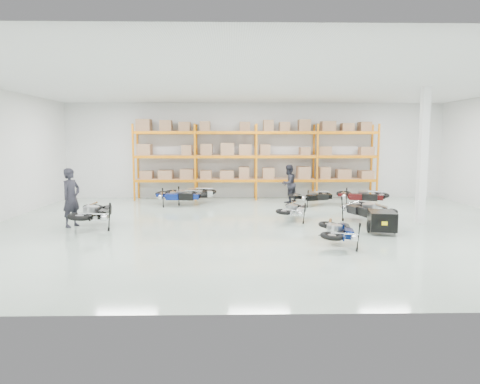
{
  "coord_description": "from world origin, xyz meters",
  "views": [
    {
      "loc": [
        -1.12,
        -13.54,
        2.78
      ],
      "look_at": [
        -0.86,
        0.17,
        1.1
      ],
      "focal_mm": 32.0,
      "sensor_mm": 36.0,
      "label": 1
    }
  ],
  "objects_px": {
    "moto_black_far_left": "(95,209)",
    "person_left": "(71,198)",
    "moto_back_c": "(312,194)",
    "trailer": "(382,221)",
    "moto_back_d": "(362,193)",
    "moto_back_a": "(179,192)",
    "moto_back_b": "(191,190)",
    "moto_touring_right": "(365,205)",
    "moto_silver_left": "(294,207)",
    "moto_blue_centre": "(338,227)",
    "person_back": "(289,184)"
  },
  "relations": [
    {
      "from": "moto_black_far_left",
      "to": "person_left",
      "type": "distance_m",
      "value": 0.88
    },
    {
      "from": "moto_back_c",
      "to": "person_left",
      "type": "height_order",
      "value": "person_left"
    },
    {
      "from": "moto_back_c",
      "to": "person_left",
      "type": "relative_size",
      "value": 0.89
    },
    {
      "from": "trailer",
      "to": "person_left",
      "type": "height_order",
      "value": "person_left"
    },
    {
      "from": "moto_back_d",
      "to": "person_left",
      "type": "height_order",
      "value": "person_left"
    },
    {
      "from": "moto_back_a",
      "to": "moto_back_d",
      "type": "distance_m",
      "value": 7.67
    },
    {
      "from": "moto_back_a",
      "to": "moto_back_b",
      "type": "relative_size",
      "value": 0.99
    },
    {
      "from": "moto_touring_right",
      "to": "trailer",
      "type": "height_order",
      "value": "moto_touring_right"
    },
    {
      "from": "moto_black_far_left",
      "to": "moto_back_c",
      "type": "relative_size",
      "value": 1.2
    },
    {
      "from": "moto_back_d",
      "to": "moto_back_b",
      "type": "bearing_deg",
      "value": 107.97
    },
    {
      "from": "moto_black_far_left",
      "to": "trailer",
      "type": "height_order",
      "value": "moto_black_far_left"
    },
    {
      "from": "trailer",
      "to": "moto_back_d",
      "type": "bearing_deg",
      "value": 90.09
    },
    {
      "from": "moto_back_d",
      "to": "person_left",
      "type": "bearing_deg",
      "value": 135.72
    },
    {
      "from": "moto_black_far_left",
      "to": "moto_back_b",
      "type": "xyz_separation_m",
      "value": [
        2.56,
        5.11,
        -0.03
      ]
    },
    {
      "from": "moto_black_far_left",
      "to": "moto_back_a",
      "type": "distance_m",
      "value": 4.91
    },
    {
      "from": "moto_black_far_left",
      "to": "moto_silver_left",
      "type": "bearing_deg",
      "value": -175.05
    },
    {
      "from": "moto_silver_left",
      "to": "moto_back_c",
      "type": "relative_size",
      "value": 0.96
    },
    {
      "from": "moto_touring_right",
      "to": "moto_back_d",
      "type": "xyz_separation_m",
      "value": [
        0.98,
        3.65,
        -0.03
      ]
    },
    {
      "from": "moto_blue_centre",
      "to": "moto_touring_right",
      "type": "xyz_separation_m",
      "value": [
        1.69,
        3.11,
        0.09
      ]
    },
    {
      "from": "trailer",
      "to": "moto_back_a",
      "type": "xyz_separation_m",
      "value": [
        -6.69,
        5.45,
        0.19
      ]
    },
    {
      "from": "moto_blue_centre",
      "to": "moto_back_d",
      "type": "distance_m",
      "value": 7.27
    },
    {
      "from": "moto_blue_centre",
      "to": "moto_touring_right",
      "type": "relative_size",
      "value": 0.85
    },
    {
      "from": "moto_blue_centre",
      "to": "moto_black_far_left",
      "type": "height_order",
      "value": "moto_black_far_left"
    },
    {
      "from": "trailer",
      "to": "person_back",
      "type": "height_order",
      "value": "person_back"
    },
    {
      "from": "moto_silver_left",
      "to": "moto_touring_right",
      "type": "xyz_separation_m",
      "value": [
        2.32,
        -0.47,
        0.11
      ]
    },
    {
      "from": "moto_silver_left",
      "to": "person_left",
      "type": "relative_size",
      "value": 0.85
    },
    {
      "from": "moto_back_a",
      "to": "moto_black_far_left",
      "type": "bearing_deg",
      "value": 164.0
    },
    {
      "from": "moto_back_a",
      "to": "moto_back_c",
      "type": "bearing_deg",
      "value": -80.83
    },
    {
      "from": "moto_back_d",
      "to": "person_left",
      "type": "relative_size",
      "value": 1.0
    },
    {
      "from": "person_back",
      "to": "moto_back_a",
      "type": "bearing_deg",
      "value": -33.86
    },
    {
      "from": "moto_silver_left",
      "to": "moto_back_c",
      "type": "height_order",
      "value": "moto_back_c"
    },
    {
      "from": "moto_touring_right",
      "to": "trailer",
      "type": "bearing_deg",
      "value": -107.45
    },
    {
      "from": "moto_back_b",
      "to": "person_back",
      "type": "height_order",
      "value": "person_back"
    },
    {
      "from": "moto_touring_right",
      "to": "moto_back_c",
      "type": "height_order",
      "value": "moto_touring_right"
    },
    {
      "from": "moto_silver_left",
      "to": "person_back",
      "type": "relative_size",
      "value": 0.95
    },
    {
      "from": "moto_back_c",
      "to": "moto_back_d",
      "type": "relative_size",
      "value": 0.9
    },
    {
      "from": "moto_touring_right",
      "to": "person_left",
      "type": "xyz_separation_m",
      "value": [
        -9.6,
        -0.39,
        0.34
      ]
    },
    {
      "from": "moto_silver_left",
      "to": "moto_touring_right",
      "type": "height_order",
      "value": "moto_touring_right"
    },
    {
      "from": "moto_back_d",
      "to": "person_back",
      "type": "relative_size",
      "value": 1.11
    },
    {
      "from": "moto_back_a",
      "to": "moto_back_b",
      "type": "distance_m",
      "value": 0.81
    },
    {
      "from": "moto_black_far_left",
      "to": "moto_back_b",
      "type": "distance_m",
      "value": 5.71
    },
    {
      "from": "moto_black_far_left",
      "to": "moto_touring_right",
      "type": "distance_m",
      "value": 8.82
    },
    {
      "from": "moto_back_d",
      "to": "person_left",
      "type": "xyz_separation_m",
      "value": [
        -10.58,
        -4.04,
        0.37
      ]
    },
    {
      "from": "moto_black_far_left",
      "to": "trailer",
      "type": "distance_m",
      "value": 8.86
    },
    {
      "from": "trailer",
      "to": "moto_back_d",
      "type": "relative_size",
      "value": 0.87
    },
    {
      "from": "moto_blue_centre",
      "to": "moto_back_b",
      "type": "xyz_separation_m",
      "value": [
        -4.55,
        7.63,
        0.08
      ]
    },
    {
      "from": "moto_touring_right",
      "to": "moto_back_d",
      "type": "distance_m",
      "value": 3.78
    },
    {
      "from": "moto_touring_right",
      "to": "moto_back_d",
      "type": "relative_size",
      "value": 1.04
    },
    {
      "from": "moto_back_b",
      "to": "moto_back_c",
      "type": "height_order",
      "value": "moto_back_b"
    },
    {
      "from": "moto_black_far_left",
      "to": "moto_back_d",
      "type": "relative_size",
      "value": 1.08
    }
  ]
}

